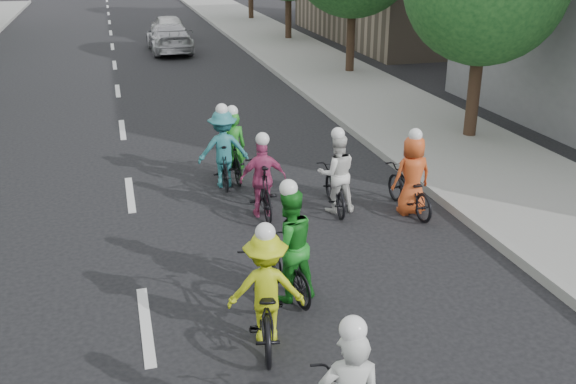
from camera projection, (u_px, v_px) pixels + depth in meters
name	position (u px, v px, depth m)	size (l,w,h in m)	color
ground	(146.00, 325.00, 8.86)	(120.00, 120.00, 0.00)	black
sidewalk_right	(389.00, 108.00, 19.75)	(4.00, 80.00, 0.15)	gray
curb_right	(329.00, 112.00, 19.27)	(0.18, 80.00, 0.18)	#999993
cyclist_1	(288.00, 253.00, 9.33)	(0.95, 1.59, 1.87)	black
cyclist_2	(265.00, 297.00, 8.36)	(1.10, 2.05, 1.71)	black
cyclist_3	(262.00, 184.00, 12.17)	(0.90, 1.79, 1.66)	black
cyclist_4	(410.00, 184.00, 12.29)	(0.79, 1.73, 1.71)	black
cyclist_5	(233.00, 154.00, 13.97)	(0.58, 1.59, 1.69)	black
cyclist_6	(336.00, 181.00, 12.40)	(0.81, 1.64, 1.69)	black
cyclist_7	(223.00, 154.00, 13.59)	(1.10, 1.62, 1.81)	black
follow_car_lead	(169.00, 38.00, 29.54)	(1.85, 4.55, 1.32)	#BABABF
follow_car_trail	(168.00, 27.00, 33.15)	(1.54, 3.82, 1.30)	silver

